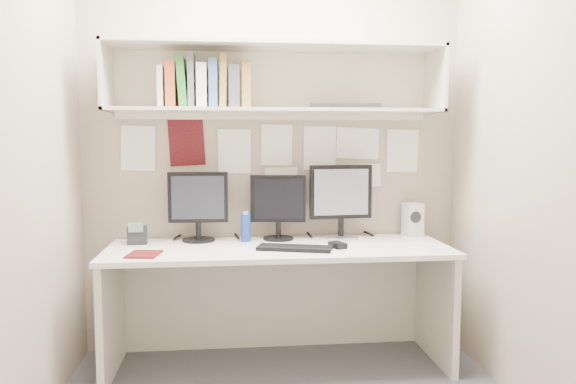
{
  "coord_description": "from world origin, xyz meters",
  "views": [
    {
      "loc": [
        -0.29,
        -2.6,
        1.36
      ],
      "look_at": [
        0.02,
        0.35,
        1.08
      ],
      "focal_mm": 35.0,
      "sensor_mm": 36.0,
      "label": 1
    }
  ],
  "objects": [
    {
      "name": "wall_back",
      "position": [
        0.0,
        1.0,
        1.3
      ],
      "size": [
        2.4,
        0.02,
        2.6
      ],
      "primitive_type": "cube",
      "color": "tan",
      "rests_on": "ground"
    },
    {
      "name": "wall_front",
      "position": [
        0.0,
        -1.0,
        1.3
      ],
      "size": [
        2.4,
        0.02,
        2.6
      ],
      "primitive_type": "cube",
      "color": "tan",
      "rests_on": "ground"
    },
    {
      "name": "wall_left",
      "position": [
        -1.2,
        0.0,
        1.3
      ],
      "size": [
        0.02,
        2.0,
        2.6
      ],
      "primitive_type": "cube",
      "color": "tan",
      "rests_on": "ground"
    },
    {
      "name": "wall_right",
      "position": [
        1.2,
        0.0,
        1.3
      ],
      "size": [
        0.02,
        2.0,
        2.6
      ],
      "primitive_type": "cube",
      "color": "tan",
      "rests_on": "ground"
    },
    {
      "name": "desk",
      "position": [
        0.0,
        0.65,
        0.37
      ],
      "size": [
        2.0,
        0.7,
        0.73
      ],
      "color": "silver",
      "rests_on": "floor"
    },
    {
      "name": "overhead_hutch",
      "position": [
        0.0,
        0.86,
        1.72
      ],
      "size": [
        2.0,
        0.38,
        0.4
      ],
      "color": "beige",
      "rests_on": "wall_back"
    },
    {
      "name": "pinned_papers",
      "position": [
        0.0,
        0.99,
        1.25
      ],
      "size": [
        1.92,
        0.01,
        0.48
      ],
      "primitive_type": null,
      "color": "white",
      "rests_on": "wall_back"
    },
    {
      "name": "monitor_left",
      "position": [
        -0.48,
        0.87,
        0.97
      ],
      "size": [
        0.37,
        0.2,
        0.43
      ],
      "rotation": [
        0.0,
        0.0,
        -0.04
      ],
      "color": "black",
      "rests_on": "desk"
    },
    {
      "name": "monitor_center",
      "position": [
        0.02,
        0.87,
        0.95
      ],
      "size": [
        0.35,
        0.19,
        0.4
      ],
      "rotation": [
        0.0,
        0.0,
        -0.13
      ],
      "color": "black",
      "rests_on": "desk"
    },
    {
      "name": "monitor_right",
      "position": [
        0.42,
        0.87,
        0.98
      ],
      "size": [
        0.4,
        0.22,
        0.46
      ],
      "rotation": [
        0.0,
        0.0,
        0.08
      ],
      "color": "#A5A5AA",
      "rests_on": "desk"
    },
    {
      "name": "keyboard",
      "position": [
        0.08,
        0.52,
        0.74
      ],
      "size": [
        0.44,
        0.26,
        0.02
      ],
      "primitive_type": "cube",
      "rotation": [
        0.0,
        0.0,
        -0.29
      ],
      "color": "black",
      "rests_on": "desk"
    },
    {
      "name": "mouse",
      "position": [
        0.33,
        0.55,
        0.75
      ],
      "size": [
        0.1,
        0.13,
        0.03
      ],
      "primitive_type": "cube",
      "rotation": [
        0.0,
        0.0,
        0.38
      ],
      "color": "black",
      "rests_on": "desk"
    },
    {
      "name": "speaker",
      "position": [
        0.9,
        0.91,
        0.84
      ],
      "size": [
        0.13,
        0.13,
        0.22
      ],
      "rotation": [
        0.0,
        0.0,
        0.18
      ],
      "color": "silver",
      "rests_on": "desk"
    },
    {
      "name": "blue_bottle",
      "position": [
        -0.19,
        0.82,
        0.82
      ],
      "size": [
        0.06,
        0.06,
        0.18
      ],
      "color": "navy",
      "rests_on": "desk"
    },
    {
      "name": "maroon_notebook",
      "position": [
        -0.75,
        0.47,
        0.74
      ],
      "size": [
        0.19,
        0.22,
        0.01
      ],
      "primitive_type": "cube",
      "rotation": [
        0.0,
        0.0,
        -0.14
      ],
      "color": "#560E0F",
      "rests_on": "desk"
    },
    {
      "name": "desk_phone",
      "position": [
        -0.84,
        0.81,
        0.78
      ],
      "size": [
        0.12,
        0.11,
        0.14
      ],
      "rotation": [
        0.0,
        0.0,
        0.09
      ],
      "color": "black",
      "rests_on": "desk"
    },
    {
      "name": "book_stack",
      "position": [
        -0.42,
        0.8,
        1.68
      ],
      "size": [
        0.54,
        0.2,
        0.32
      ],
      "color": "beige",
      "rests_on": "overhead_hutch"
    },
    {
      "name": "hutch_tray",
      "position": [
        0.42,
        0.81,
        1.56
      ],
      "size": [
        0.45,
        0.22,
        0.03
      ],
      "primitive_type": "cube",
      "rotation": [
        0.0,
        0.0,
        -0.14
      ],
      "color": "black",
      "rests_on": "overhead_hutch"
    }
  ]
}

